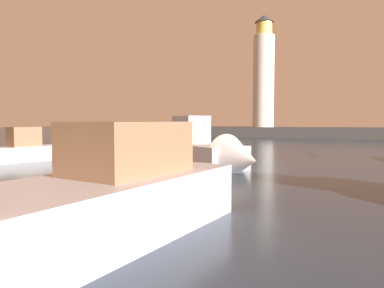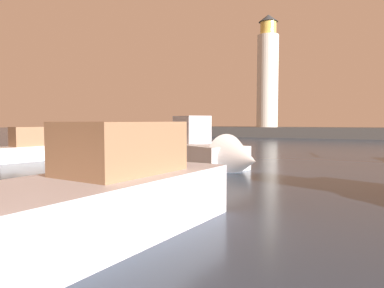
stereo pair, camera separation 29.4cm
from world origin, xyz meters
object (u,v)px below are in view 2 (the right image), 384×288
(mooring_buoy, at_px, (67,172))
(motorboat_3, at_px, (209,153))
(lighthouse, at_px, (268,74))
(motorboat_4, at_px, (29,216))
(motorboat_2, at_px, (41,149))

(mooring_buoy, bearing_deg, motorboat_3, 60.76)
(motorboat_3, relative_size, mooring_buoy, 10.08)
(lighthouse, xyz_separation_m, motorboat_4, (5.59, -51.02, -8.80))
(motorboat_3, distance_m, motorboat_4, 13.58)
(motorboat_2, distance_m, mooring_buoy, 9.72)
(lighthouse, bearing_deg, motorboat_4, -83.75)
(lighthouse, xyz_separation_m, mooring_buoy, (0.33, -44.26, -9.22))
(motorboat_4, bearing_deg, mooring_buoy, 127.82)
(motorboat_4, bearing_deg, lighthouse, 96.25)
(motorboat_2, height_order, mooring_buoy, motorboat_2)
(motorboat_3, height_order, motorboat_4, motorboat_3)
(motorboat_2, relative_size, mooring_buoy, 7.14)
(motorboat_2, bearing_deg, lighthouse, 79.23)
(lighthouse, distance_m, motorboat_2, 39.89)
(lighthouse, relative_size, motorboat_4, 1.80)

